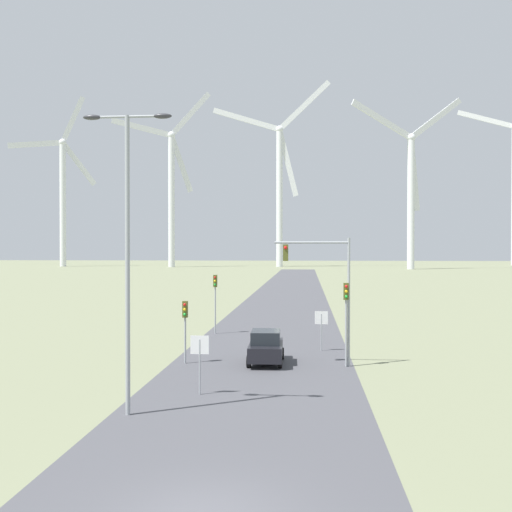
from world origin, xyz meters
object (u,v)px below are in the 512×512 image
streetlamp (127,230)px  traffic_light_post_near_right (346,306)px  traffic_light_post_mid_left (215,291)px  stop_sign_near (200,353)px  traffic_light_post_near_left (185,318)px  car_approaching (266,347)px  wind_turbine_far_left (63,190)px  traffic_light_mast_overhead (325,277)px  wind_turbine_right (411,185)px  wind_turbine_center (279,181)px  wind_turbine_left (171,185)px  stop_sign_far (321,323)px

streetlamp → traffic_light_post_near_right: streetlamp is taller
streetlamp → traffic_light_post_mid_left: (0.02, 21.77, -3.84)m
stop_sign_near → traffic_light_post_near_left: 7.22m
streetlamp → car_approaching: bearing=66.8°
streetlamp → wind_turbine_far_left: size_ratio=0.19×
traffic_light_mast_overhead → traffic_light_post_mid_left: bearing=123.6°
stop_sign_near → wind_turbine_right: 166.77m
traffic_light_post_mid_left → wind_turbine_center: 166.29m
traffic_light_post_near_right → traffic_light_mast_overhead: bearing=173.6°
stop_sign_near → wind_turbine_left: 183.52m
stop_sign_near → traffic_light_post_near_left: traffic_light_post_near_left is taller
stop_sign_near → wind_turbine_left: wind_turbine_left is taller
traffic_light_post_near_right → wind_turbine_center: wind_turbine_center is taller
stop_sign_far → wind_turbine_center: 173.59m
stop_sign_far → car_approaching: (-3.14, -4.30, -0.81)m
traffic_light_mast_overhead → stop_sign_near: bearing=-129.4°
streetlamp → wind_turbine_right: wind_turbine_right is taller
traffic_light_post_near_right → wind_turbine_far_left: wind_turbine_far_left is taller
streetlamp → wind_turbine_center: size_ratio=0.18×
traffic_light_post_near_left → traffic_light_post_mid_left: bearing=90.4°
traffic_light_post_near_left → traffic_light_mast_overhead: bearing=-0.7°
stop_sign_far → car_approaching: 5.39m
streetlamp → traffic_light_post_near_right: size_ratio=2.54×
stop_sign_far → car_approaching: stop_sign_far is taller
wind_turbine_far_left → wind_turbine_center: (76.76, 2.38, 2.92)m
car_approaching → wind_turbine_right: bearing=77.5°
stop_sign_near → wind_turbine_far_left: 199.30m
wind_turbine_center → traffic_light_post_near_right: bearing=-86.3°
traffic_light_post_near_left → wind_turbine_far_left: bearing=114.6°
car_approaching → wind_turbine_center: size_ratio=0.06×
stop_sign_far → wind_turbine_right: 154.46m
stop_sign_far → wind_turbine_right: wind_turbine_right is taller
traffic_light_post_near_right → car_approaching: 4.97m
traffic_light_post_near_right → traffic_light_post_mid_left: (-8.86, 11.75, -0.08)m
streetlamp → traffic_light_post_mid_left: streetlamp is taller
stop_sign_far → traffic_light_mast_overhead: traffic_light_mast_overhead is taller
stop_sign_near → car_approaching: (2.39, 7.25, -0.88)m
car_approaching → wind_turbine_right: size_ratio=0.08×
traffic_light_mast_overhead → car_approaching: traffic_light_mast_overhead is taller
streetlamp → wind_turbine_far_left: 200.88m
wind_turbine_center → wind_turbine_far_left: bearing=-178.2°
stop_sign_near → traffic_light_post_near_right: 9.58m
streetlamp → wind_turbine_left: size_ratio=0.19×
car_approaching → wind_turbine_left: bearing=104.5°
stop_sign_near → stop_sign_far: size_ratio=1.04×
wind_turbine_center → wind_turbine_right: 46.71m
traffic_light_mast_overhead → wind_turbine_right: bearing=78.6°
traffic_light_post_near_left → wind_turbine_center: (-2.61, 175.63, 27.48)m
stop_sign_near → wind_turbine_center: (-4.66, 182.52, 28.21)m
car_approaching → wind_turbine_far_left: bearing=115.9°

